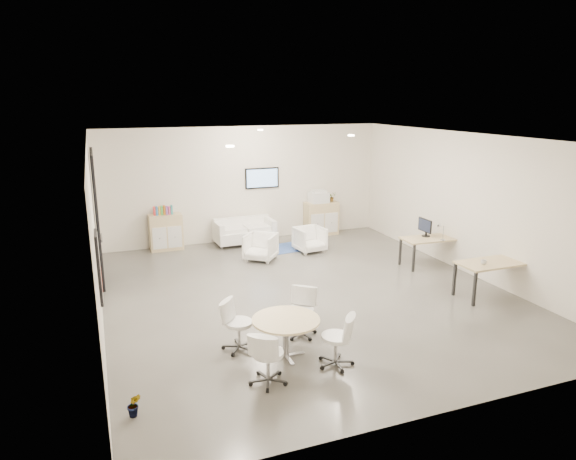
% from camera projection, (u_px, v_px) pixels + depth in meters
% --- Properties ---
extents(room_shell, '(9.60, 10.60, 4.80)m').
position_uv_depth(room_shell, '(307.00, 218.00, 10.29)').
color(room_shell, '#4C4A46').
rests_on(room_shell, ground).
extents(glass_door, '(0.09, 1.90, 2.85)m').
position_uv_depth(glass_door, '(96.00, 213.00, 11.23)').
color(glass_door, black).
rests_on(glass_door, room_shell).
extents(artwork, '(0.05, 0.54, 1.04)m').
position_uv_depth(artwork, '(99.00, 267.00, 7.49)').
color(artwork, black).
rests_on(artwork, room_shell).
extents(wall_tv, '(0.98, 0.06, 0.58)m').
position_uv_depth(wall_tv, '(262.00, 178.00, 14.46)').
color(wall_tv, black).
rests_on(wall_tv, room_shell).
extents(ceiling_spots, '(3.14, 4.14, 0.03)m').
position_uv_depth(ceiling_spots, '(283.00, 136.00, 10.58)').
color(ceiling_spots, '#FFEAC6').
rests_on(ceiling_spots, room_shell).
extents(sideboard_left, '(0.85, 0.44, 0.96)m').
position_uv_depth(sideboard_left, '(166.00, 232.00, 13.64)').
color(sideboard_left, tan).
rests_on(sideboard_left, room_shell).
extents(sideboard_right, '(0.97, 0.47, 0.97)m').
position_uv_depth(sideboard_right, '(321.00, 218.00, 15.18)').
color(sideboard_right, tan).
rests_on(sideboard_right, room_shell).
extents(books, '(0.49, 0.14, 0.22)m').
position_uv_depth(books, '(163.00, 211.00, 13.48)').
color(books, red).
rests_on(books, sideboard_left).
extents(printer, '(0.54, 0.45, 0.37)m').
position_uv_depth(printer, '(319.00, 197.00, 14.98)').
color(printer, white).
rests_on(printer, sideboard_right).
extents(loveseat, '(1.65, 0.88, 0.60)m').
position_uv_depth(loveseat, '(244.00, 232.00, 14.25)').
color(loveseat, white).
rests_on(loveseat, room_shell).
extents(blue_rug, '(1.46, 1.06, 0.01)m').
position_uv_depth(blue_rug, '(281.00, 249.00, 13.82)').
color(blue_rug, '#305095').
rests_on(blue_rug, room_shell).
extents(armchair_left, '(0.98, 0.97, 0.74)m').
position_uv_depth(armchair_left, '(261.00, 246.00, 12.79)').
color(armchair_left, white).
rests_on(armchair_left, room_shell).
extents(armchair_right, '(0.78, 0.74, 0.73)m').
position_uv_depth(armchair_right, '(310.00, 238.00, 13.50)').
color(armchair_right, white).
rests_on(armchair_right, room_shell).
extents(desk_rear, '(1.36, 0.73, 0.69)m').
position_uv_depth(desk_rear, '(429.00, 241.00, 12.31)').
color(desk_rear, tan).
rests_on(desk_rear, room_shell).
extents(desk_front, '(1.41, 0.71, 0.73)m').
position_uv_depth(desk_front, '(492.00, 265.00, 10.36)').
color(desk_front, tan).
rests_on(desk_front, room_shell).
extents(monitor, '(0.20, 0.50, 0.44)m').
position_uv_depth(monitor, '(425.00, 227.00, 12.35)').
color(monitor, black).
rests_on(monitor, desk_rear).
extents(round_table, '(1.06, 1.06, 0.64)m').
position_uv_depth(round_table, '(286.00, 324.00, 7.92)').
color(round_table, tan).
rests_on(round_table, room_shell).
extents(meeting_chairs, '(2.05, 2.05, 0.82)m').
position_uv_depth(meeting_chairs, '(286.00, 333.00, 7.96)').
color(meeting_chairs, white).
rests_on(meeting_chairs, room_shell).
extents(plant_cabinet, '(0.29, 0.31, 0.22)m').
position_uv_depth(plant_cabinet, '(331.00, 198.00, 15.15)').
color(plant_cabinet, '#3F7F3F').
rests_on(plant_cabinet, sideboard_right).
extents(plant_floor, '(0.24, 0.35, 0.15)m').
position_uv_depth(plant_floor, '(135.00, 411.00, 6.54)').
color(plant_floor, '#3F7F3F').
rests_on(plant_floor, room_shell).
extents(cup, '(0.12, 0.10, 0.11)m').
position_uv_depth(cup, '(484.00, 262.00, 10.19)').
color(cup, white).
rests_on(cup, desk_front).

